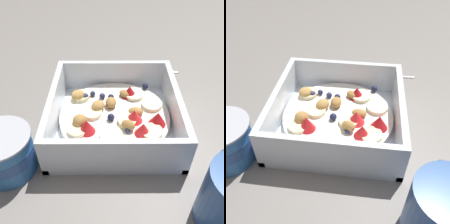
# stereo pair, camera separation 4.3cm
# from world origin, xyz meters

# --- Properties ---
(ground_plane) EXTENTS (2.40, 2.40, 0.00)m
(ground_plane) POSITION_xyz_m (0.00, 0.00, 0.00)
(ground_plane) COLOR gray
(fruit_bowl) EXTENTS (0.21, 0.21, 0.07)m
(fruit_bowl) POSITION_xyz_m (-0.00, -0.01, 0.02)
(fruit_bowl) COLOR white
(fruit_bowl) RESTS_ON ground
(spoon) EXTENTS (0.03, 0.17, 0.01)m
(spoon) POSITION_xyz_m (0.16, -0.03, 0.00)
(spoon) COLOR silver
(spoon) RESTS_ON ground
(yogurt_cup) EXTENTS (0.09, 0.09, 0.07)m
(yogurt_cup) POSITION_xyz_m (-0.09, 0.15, 0.03)
(yogurt_cup) COLOR #3370B7
(yogurt_cup) RESTS_ON ground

